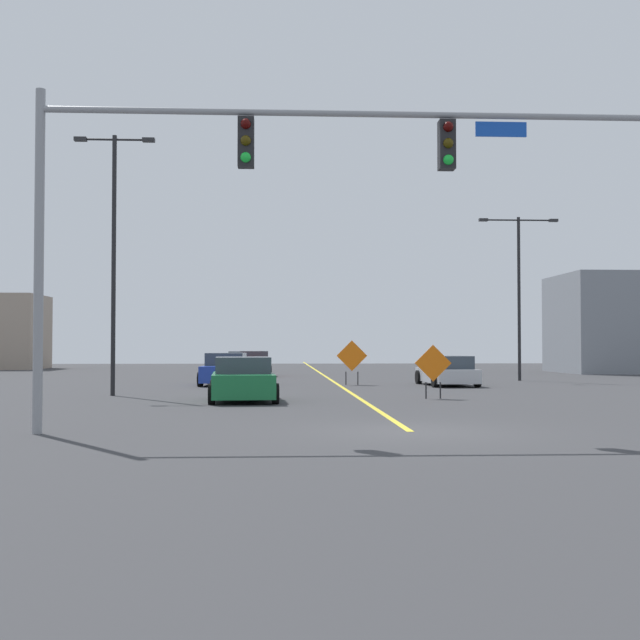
# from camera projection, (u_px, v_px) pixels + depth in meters

# --- Properties ---
(ground) EXTENTS (126.17, 126.17, 0.00)m
(ground) POSITION_uv_depth(u_px,v_px,m) (411.00, 432.00, 17.12)
(ground) COLOR #38383A
(road_centre_stripe) EXTENTS (0.16, 70.09, 0.01)m
(road_centre_stripe) POSITION_uv_depth(u_px,v_px,m) (321.00, 373.00, 52.10)
(road_centre_stripe) COLOR yellow
(road_centre_stripe) RESTS_ON ground
(traffic_signal_assembly) EXTENTS (12.84, 0.44, 7.13)m
(traffic_signal_assembly) POSITION_uv_depth(u_px,v_px,m) (246.00, 173.00, 17.09)
(traffic_signal_assembly) COLOR gray
(traffic_signal_assembly) RESTS_ON ground
(street_lamp_mid_left) EXTENTS (2.88, 0.24, 9.41)m
(street_lamp_mid_left) POSITION_uv_depth(u_px,v_px,m) (114.00, 245.00, 29.48)
(street_lamp_mid_left) COLOR black
(street_lamp_mid_left) RESTS_ON ground
(street_lamp_mid_right) EXTENTS (4.09, 0.24, 8.38)m
(street_lamp_mid_right) POSITION_uv_depth(u_px,v_px,m) (519.00, 283.00, 41.83)
(street_lamp_mid_right) COLOR black
(street_lamp_mid_right) RESTS_ON ground
(construction_sign_right_shoulder) EXTENTS (1.41, 0.05, 2.03)m
(construction_sign_right_shoulder) POSITION_uv_depth(u_px,v_px,m) (352.00, 357.00, 37.30)
(construction_sign_right_shoulder) COLOR orange
(construction_sign_right_shoulder) RESTS_ON ground
(construction_sign_left_lane) EXTENTS (1.25, 0.10, 1.83)m
(construction_sign_left_lane) POSITION_uv_depth(u_px,v_px,m) (433.00, 365.00, 27.73)
(construction_sign_left_lane) COLOR orange
(construction_sign_left_lane) RESTS_ON ground
(car_green_approaching) EXTENTS (2.36, 4.10, 1.43)m
(car_green_approaching) POSITION_uv_depth(u_px,v_px,m) (243.00, 380.00, 26.53)
(car_green_approaching) COLOR #196B38
(car_green_approaching) RESTS_ON ground
(car_white_far) EXTENTS (2.22, 4.18, 1.38)m
(car_white_far) POSITION_uv_depth(u_px,v_px,m) (242.00, 362.00, 56.31)
(car_white_far) COLOR white
(car_white_far) RESTS_ON ground
(car_silver_near) EXTENTS (2.29, 4.57, 1.34)m
(car_silver_near) POSITION_uv_depth(u_px,v_px,m) (447.00, 371.00, 36.66)
(car_silver_near) COLOR #B7BABF
(car_silver_near) RESTS_ON ground
(car_red_distant) EXTENTS (2.06, 4.48, 1.47)m
(car_red_distant) POSITION_uv_depth(u_px,v_px,m) (254.00, 365.00, 47.64)
(car_red_distant) COLOR red
(car_red_distant) RESTS_ON ground
(car_blue_passing) EXTENTS (2.28, 4.21, 1.46)m
(car_blue_passing) POSITION_uv_depth(u_px,v_px,m) (226.00, 370.00, 37.26)
(car_blue_passing) COLOR #1E389E
(car_blue_passing) RESTS_ON ground
(roadside_building_east) EXTENTS (10.30, 7.37, 6.46)m
(roadside_building_east) POSITION_uv_depth(u_px,v_px,m) (637.00, 324.00, 54.12)
(roadside_building_east) COLOR gray
(roadside_building_east) RESTS_ON ground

